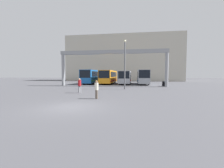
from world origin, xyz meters
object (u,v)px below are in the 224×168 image
Objects in this scene: bus_slot_1 at (109,76)px; lamp_post at (125,62)px; pedestrian_far_center at (97,89)px; pedestrian_mid_right at (80,85)px; bus_slot_0 at (92,76)px; bus_slot_3 at (143,76)px; bus_slot_2 at (125,77)px; tire_stack at (165,84)px.

bus_slot_1 is 14.88m from lamp_post.
pedestrian_far_center is 5.14m from pedestrian_mid_right.
bus_slot_0 is 16.08m from lamp_post.
pedestrian_far_center is at bearing -72.74° from bus_slot_0.
pedestrian_far_center is (-5.41, -22.81, -1.00)m from bus_slot_3.
pedestrian_far_center is at bearing 84.49° from pedestrian_mid_right.
bus_slot_1 is at bearing 109.29° from lamp_post.
lamp_post reaches higher than bus_slot_1.
bus_slot_0 is at bearing 124.45° from lamp_post.
tire_stack is at bearing -38.91° from bus_slot_2.
pedestrian_mid_right is at bearing -114.55° from bus_slot_3.
bus_slot_0 reaches higher than bus_slot_2.
pedestrian_far_center is at bearing -82.96° from bus_slot_1.
pedestrian_far_center is at bearing -93.11° from bus_slot_2.
bus_slot_0 is at bearing 163.94° from pedestrian_far_center.
bus_slot_3 reaches higher than pedestrian_far_center.
tire_stack is (12.13, -6.77, -1.38)m from bus_slot_1.
bus_slot_3 is at bearing -4.32° from bus_slot_1.
pedestrian_far_center is 10.25m from lamp_post.
lamp_post is (9.01, -13.14, 2.15)m from bus_slot_0.
pedestrian_mid_right is (-3.15, 4.06, 0.05)m from pedestrian_far_center.
bus_slot_2 is at bearing -146.43° from pedestrian_mid_right.
bus_slot_2 is at bearing 143.57° from pedestrian_far_center.
bus_slot_3 is 23.46m from pedestrian_far_center.
pedestrian_far_center is at bearing -101.63° from lamp_post.
bus_slot_1 reaches higher than pedestrian_mid_right.
pedestrian_mid_right is 8.13m from lamp_post.
lamp_post is (-7.27, -7.12, 3.59)m from tire_stack.
bus_slot_2 is (4.15, -0.32, -0.09)m from bus_slot_1.
bus_slot_1 is 1.12× the size of bus_slot_3.
bus_slot_0 is at bearing -179.46° from bus_slot_3.
lamp_post is (-3.44, -13.26, 2.18)m from bus_slot_3.
bus_slot_0 is 0.93× the size of bus_slot_2.
bus_slot_1 is at bearing -134.16° from pedestrian_mid_right.
bus_slot_1 is 23.63m from pedestrian_far_center.
pedestrian_far_center is 19.06m from tire_stack.
bus_slot_3 is 20.64m from pedestrian_mid_right.
tire_stack is at bearing -29.15° from bus_slot_1.
lamp_post is at bearing -176.38° from pedestrian_mid_right.
bus_slot_3 reaches higher than pedestrian_mid_right.
lamp_post is (0.71, -13.56, 2.31)m from bus_slot_2.
pedestrian_mid_right is at bearing -175.44° from pedestrian_far_center.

